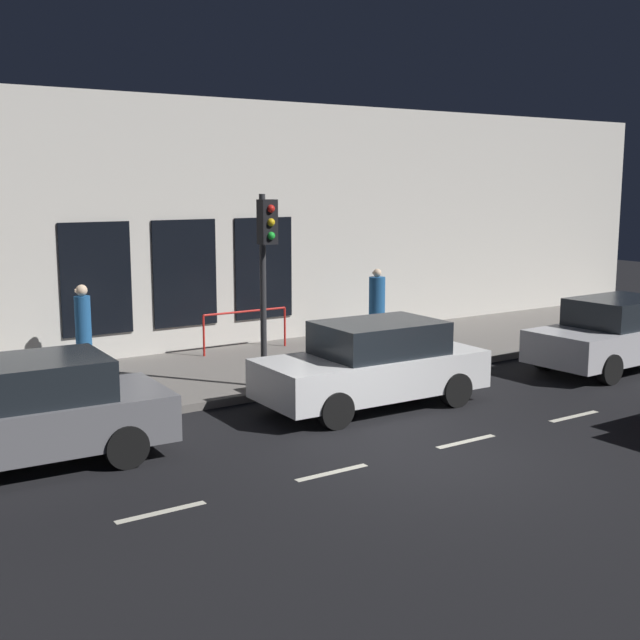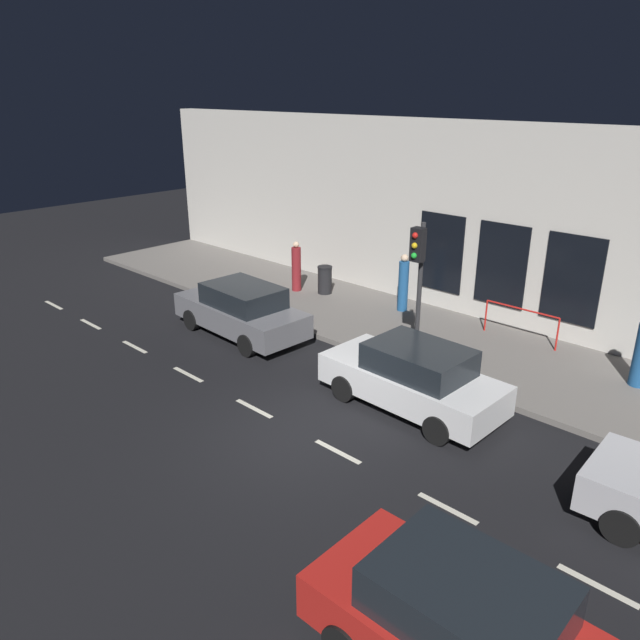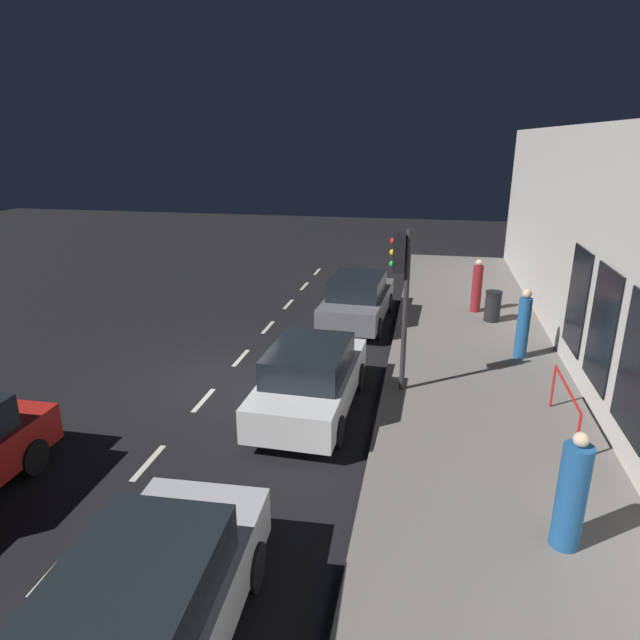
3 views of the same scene
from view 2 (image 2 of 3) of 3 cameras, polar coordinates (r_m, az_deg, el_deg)
The scene contains 12 objects.
ground_plane at distance 13.23m, azimuth -1.61°, elevation -10.69°, with size 60.00×60.00×0.00m, color black.
sidewalk at distance 17.67m, azimuth 12.79°, elevation -2.40°, with size 4.50×32.00×0.15m.
building_facade at distance 18.95m, azimuth 17.54°, elevation 8.15°, with size 0.65×32.00×6.07m.
lane_centre_line at distance 12.65m, azimuth 1.69°, elevation -12.31°, with size 0.12×27.20×0.01m.
traffic_light at distance 15.29m, azimuth 9.24°, elevation 5.09°, with size 0.47×0.32×3.74m.
parked_car_0 at distance 13.99m, azimuth 8.79°, elevation -5.37°, with size 1.98×4.31×1.58m.
parked_car_1 at distance 8.45m, azimuth 14.19°, elevation -26.75°, with size 1.98×4.30×1.58m.
parked_car_3 at distance 18.06m, azimuth -7.43°, elevation 0.94°, with size 2.04×4.49×1.58m.
pedestrian_0 at distance 19.66m, azimuth 7.86°, elevation 3.37°, with size 0.34×0.34×1.88m.
pedestrian_1 at distance 21.50m, azimuth -2.25°, elevation 4.95°, with size 0.34×0.34×1.79m.
trash_bin at distance 21.27m, azimuth 0.46°, elevation 3.82°, with size 0.52×0.52×0.98m.
red_railing at distance 18.09m, azimuth 18.46°, elevation 0.32°, with size 0.05×2.22×0.97m.
Camera 2 is at (-7.94, -7.95, 6.98)m, focal length 33.91 mm.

